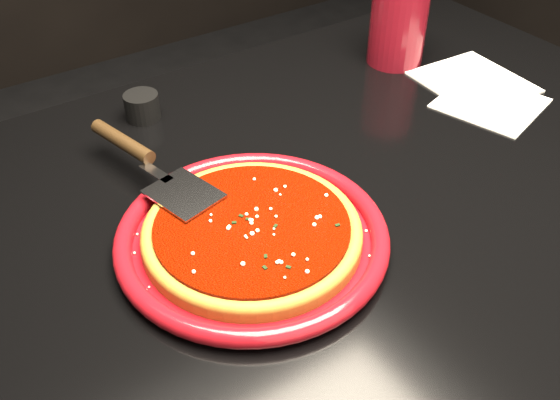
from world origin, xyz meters
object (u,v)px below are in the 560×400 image
object	(u,v)px
table	(321,350)
cup	(398,25)
pizza_server	(152,163)
plate	(252,236)
ramekin	(142,106)

from	to	relation	value
table	cup	bearing A→B (deg)	35.07
pizza_server	cup	xyz separation A→B (m)	(0.51, 0.10, 0.03)
plate	ramekin	world-z (taller)	ramekin
table	pizza_server	world-z (taller)	pizza_server
plate	cup	xyz separation A→B (m)	(0.46, 0.26, 0.06)
plate	cup	bearing A→B (deg)	29.62
cup	ramekin	bearing A→B (deg)	170.87
table	ramekin	bearing A→B (deg)	117.12
table	plate	distance (m)	0.42
cup	ramekin	world-z (taller)	cup
table	ramekin	distance (m)	0.51
plate	ramekin	size ratio (longest dim) A/B	6.13
pizza_server	table	bearing A→B (deg)	-42.75
table	pizza_server	bearing A→B (deg)	151.04
table	pizza_server	xyz separation A→B (m)	(-0.21, 0.11, 0.42)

